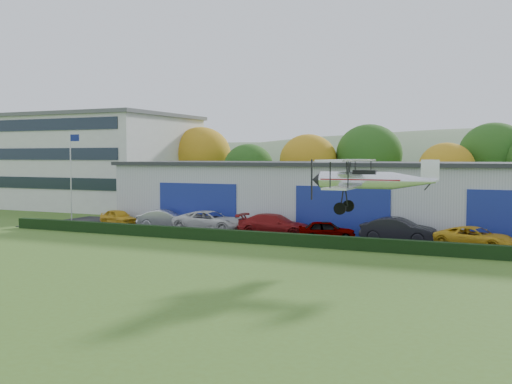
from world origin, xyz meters
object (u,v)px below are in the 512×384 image
at_px(hangar, 363,195).
at_px(biplane, 367,179).
at_px(car_1, 165,219).
at_px(car_5, 398,230).
at_px(office_block, 95,161).
at_px(car_4, 327,230).
at_px(car_6, 475,238).
at_px(flagpole, 72,167).
at_px(car_0, 118,217).
at_px(car_2, 210,221).
at_px(car_3, 275,225).

bearing_deg(hangar, biplane, -75.07).
distance_m(car_1, car_5, 18.59).
xyz_separation_m(hangar, car_1, (-14.21, -7.33, -1.89)).
bearing_deg(office_block, hangar, -12.01).
bearing_deg(hangar, car_4, -92.05).
bearing_deg(car_6, car_1, 102.32).
xyz_separation_m(flagpole, car_1, (10.68, -1.35, -4.02)).
bearing_deg(office_block, car_6, -20.03).
bearing_deg(car_0, flagpole, 97.02).
bearing_deg(car_2, car_0, 86.17).
xyz_separation_m(car_0, car_2, (8.79, -0.29, 0.12)).
bearing_deg(car_0, car_6, -70.58).
height_order(car_4, car_5, car_5).
distance_m(hangar, car_4, 8.78).
relative_size(car_0, car_3, 0.71).
distance_m(flagpole, car_0, 7.64).
height_order(office_block, car_1, office_block).
relative_size(car_1, car_6, 0.89).
height_order(car_0, car_1, car_1).
distance_m(office_block, car_6, 45.20).
relative_size(flagpole, car_6, 1.64).
distance_m(car_4, car_6, 9.56).
bearing_deg(office_block, car_3, -28.02).
bearing_deg(car_2, hangar, -53.35).
bearing_deg(car_4, car_1, 65.48).
relative_size(hangar, flagpole, 5.08).
distance_m(car_6, biplane, 10.83).
distance_m(car_0, car_1, 4.41).
height_order(hangar, car_4, hangar).
xyz_separation_m(flagpole, car_6, (34.14, -2.41, -4.06)).
relative_size(office_block, car_3, 3.77).
relative_size(hangar, biplane, 5.44).
xyz_separation_m(car_5, biplane, (0.25, -9.73, 3.76)).
bearing_deg(car_6, biplane, 167.63).
bearing_deg(car_0, hangar, -46.78).
relative_size(car_1, car_2, 0.78).
relative_size(flagpole, biplane, 1.07).
xyz_separation_m(flagpole, biplane, (29.51, -11.38, -0.16)).
bearing_deg(car_3, car_6, -93.56).
height_order(office_block, car_3, office_block).
bearing_deg(hangar, car_5, -60.16).
height_order(car_3, car_6, car_3).
xyz_separation_m(car_1, car_2, (4.39, -0.51, 0.06)).
xyz_separation_m(car_0, car_3, (14.36, -0.72, 0.13)).
distance_m(car_3, car_4, 3.96).
bearing_deg(office_block, car_2, -32.66).
distance_m(office_block, car_0, 20.97).
distance_m(car_2, car_3, 5.58).
relative_size(hangar, car_2, 7.24).
height_order(hangar, car_6, hangar).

